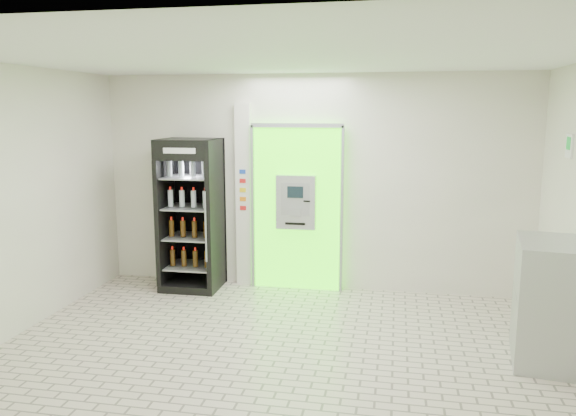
# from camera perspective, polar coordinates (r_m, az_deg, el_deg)

# --- Properties ---
(ground) EXTENTS (6.00, 6.00, 0.00)m
(ground) POSITION_cam_1_polar(r_m,az_deg,el_deg) (5.88, -1.36, -15.29)
(ground) COLOR beige
(ground) RESTS_ON ground
(room_shell) EXTENTS (6.00, 6.00, 6.00)m
(room_shell) POSITION_cam_1_polar(r_m,az_deg,el_deg) (5.36, -1.44, 2.80)
(room_shell) COLOR silver
(room_shell) RESTS_ON ground
(atm_assembly) EXTENTS (1.30, 0.24, 2.33)m
(atm_assembly) POSITION_cam_1_polar(r_m,az_deg,el_deg) (7.84, 0.94, 0.13)
(atm_assembly) COLOR #37F208
(atm_assembly) RESTS_ON ground
(pillar) EXTENTS (0.22, 0.11, 2.60)m
(pillar) POSITION_cam_1_polar(r_m,az_deg,el_deg) (8.03, -4.50, 1.26)
(pillar) COLOR silver
(pillar) RESTS_ON ground
(beverage_cooler) EXTENTS (0.81, 0.76, 2.12)m
(beverage_cooler) POSITION_cam_1_polar(r_m,az_deg,el_deg) (8.00, -9.77, -0.95)
(beverage_cooler) COLOR black
(beverage_cooler) RESTS_ON ground
(steel_cabinet) EXTENTS (0.75, 1.00, 1.24)m
(steel_cabinet) POSITION_cam_1_polar(r_m,az_deg,el_deg) (6.24, 24.93, -8.64)
(steel_cabinet) COLOR #A4A6AB
(steel_cabinet) RESTS_ON ground
(exit_sign) EXTENTS (0.02, 0.22, 0.26)m
(exit_sign) POSITION_cam_1_polar(r_m,az_deg,el_deg) (6.86, 26.67, 5.66)
(exit_sign) COLOR white
(exit_sign) RESTS_ON room_shell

